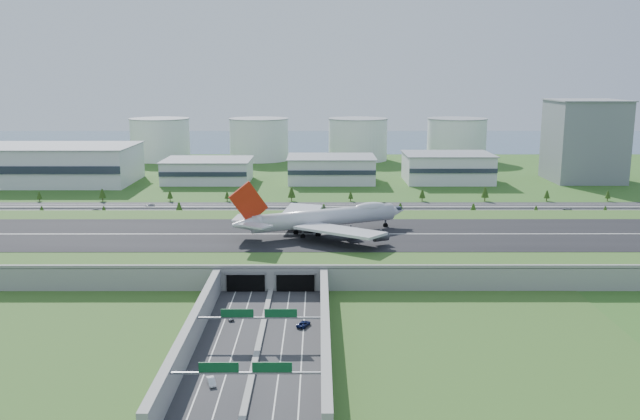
{
  "coord_description": "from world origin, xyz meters",
  "views": [
    {
      "loc": [
        16.55,
        -271.91,
        73.34
      ],
      "look_at": [
        17.02,
        35.0,
        11.29
      ],
      "focal_mm": 38.0,
      "sensor_mm": 36.0,
      "label": 1
    }
  ],
  "objects_px": {
    "fuel_tank_a": "(160,140)",
    "boeing_747": "(323,218)",
    "car_4": "(96,210)",
    "car_0": "(231,317)",
    "car_7": "(150,205)",
    "car_1": "(211,381)",
    "office_tower": "(584,141)",
    "car_2": "(304,324)",
    "car_5": "(384,204)",
    "car_6": "(567,209)"
  },
  "relations": [
    {
      "from": "boeing_747",
      "to": "car_5",
      "type": "height_order",
      "value": "boeing_747"
    },
    {
      "from": "car_1",
      "to": "car_5",
      "type": "distance_m",
      "value": 233.13
    },
    {
      "from": "fuel_tank_a",
      "to": "car_7",
      "type": "xyz_separation_m",
      "value": [
        41.43,
        -209.01,
        -16.61
      ]
    },
    {
      "from": "fuel_tank_a",
      "to": "car_0",
      "type": "xyz_separation_m",
      "value": [
        109.75,
        -387.49,
        -16.63
      ]
    },
    {
      "from": "fuel_tank_a",
      "to": "boeing_747",
      "type": "distance_m",
      "value": 338.49
    },
    {
      "from": "fuel_tank_a",
      "to": "car_1",
      "type": "xyz_separation_m",
      "value": [
        110.65,
        -431.04,
        -16.58
      ]
    },
    {
      "from": "boeing_747",
      "to": "car_7",
      "type": "height_order",
      "value": "boeing_747"
    },
    {
      "from": "car_5",
      "to": "car_0",
      "type": "bearing_deg",
      "value": -27.04
    },
    {
      "from": "car_0",
      "to": "car_4",
      "type": "relative_size",
      "value": 0.98
    },
    {
      "from": "office_tower",
      "to": "car_6",
      "type": "bearing_deg",
      "value": -114.39
    },
    {
      "from": "car_0",
      "to": "car_1",
      "type": "distance_m",
      "value": 43.56
    },
    {
      "from": "car_7",
      "to": "fuel_tank_a",
      "type": "bearing_deg",
      "value": 177.96
    },
    {
      "from": "car_5",
      "to": "car_4",
      "type": "bearing_deg",
      "value": -91.55
    },
    {
      "from": "car_0",
      "to": "car_7",
      "type": "bearing_deg",
      "value": 96.72
    },
    {
      "from": "car_0",
      "to": "car_2",
      "type": "height_order",
      "value": "car_2"
    },
    {
      "from": "fuel_tank_a",
      "to": "car_7",
      "type": "bearing_deg",
      "value": -78.79
    },
    {
      "from": "car_0",
      "to": "car_4",
      "type": "xyz_separation_m",
      "value": [
        -93.63,
        164.01,
        0.02
      ]
    },
    {
      "from": "boeing_747",
      "to": "car_6",
      "type": "height_order",
      "value": "boeing_747"
    },
    {
      "from": "car_2",
      "to": "car_0",
      "type": "bearing_deg",
      "value": 9.53
    },
    {
      "from": "office_tower",
      "to": "car_0",
      "type": "bearing_deg",
      "value": -127.65
    },
    {
      "from": "car_0",
      "to": "car_1",
      "type": "xyz_separation_m",
      "value": [
        0.91,
        -43.55,
        0.05
      ]
    },
    {
      "from": "car_0",
      "to": "car_6",
      "type": "bearing_deg",
      "value": 31.56
    },
    {
      "from": "car_4",
      "to": "fuel_tank_a",
      "type": "bearing_deg",
      "value": -14.51
    },
    {
      "from": "car_4",
      "to": "car_6",
      "type": "distance_m",
      "value": 256.05
    },
    {
      "from": "car_0",
      "to": "car_1",
      "type": "height_order",
      "value": "car_1"
    },
    {
      "from": "fuel_tank_a",
      "to": "car_5",
      "type": "xyz_separation_m",
      "value": [
        173.12,
        -206.43,
        -16.58
      ]
    },
    {
      "from": "fuel_tank_a",
      "to": "car_0",
      "type": "distance_m",
      "value": 403.08
    },
    {
      "from": "car_4",
      "to": "car_0",
      "type": "bearing_deg",
      "value": -168.91
    },
    {
      "from": "car_1",
      "to": "car_4",
      "type": "distance_m",
      "value": 228.08
    },
    {
      "from": "car_1",
      "to": "car_7",
      "type": "relative_size",
      "value": 0.91
    },
    {
      "from": "boeing_747",
      "to": "car_4",
      "type": "height_order",
      "value": "boeing_747"
    },
    {
      "from": "car_0",
      "to": "car_4",
      "type": "bearing_deg",
      "value": 105.5
    },
    {
      "from": "car_2",
      "to": "car_7",
      "type": "distance_m",
      "value": 205.12
    },
    {
      "from": "car_7",
      "to": "office_tower",
      "type": "bearing_deg",
      "value": 95.39
    },
    {
      "from": "boeing_747",
      "to": "car_7",
      "type": "bearing_deg",
      "value": 109.47
    },
    {
      "from": "boeing_747",
      "to": "office_tower",
      "type": "bearing_deg",
      "value": 22.25
    },
    {
      "from": "car_2",
      "to": "car_7",
      "type": "relative_size",
      "value": 1.06
    },
    {
      "from": "fuel_tank_a",
      "to": "office_tower",
      "type": "bearing_deg",
      "value": -19.77
    },
    {
      "from": "car_4",
      "to": "car_5",
      "type": "xyz_separation_m",
      "value": [
        157.01,
        17.04,
        0.03
      ]
    },
    {
      "from": "car_2",
      "to": "office_tower",
      "type": "bearing_deg",
      "value": -100.5
    },
    {
      "from": "car_2",
      "to": "car_7",
      "type": "bearing_deg",
      "value": -40.23
    },
    {
      "from": "office_tower",
      "to": "fuel_tank_a",
      "type": "bearing_deg",
      "value": 160.23
    },
    {
      "from": "car_0",
      "to": "car_1",
      "type": "relative_size",
      "value": 0.91
    },
    {
      "from": "car_1",
      "to": "car_6",
      "type": "height_order",
      "value": "car_1"
    },
    {
      "from": "car_1",
      "to": "car_6",
      "type": "xyz_separation_m",
      "value": [
        161.49,
        210.48,
        -0.11
      ]
    },
    {
      "from": "car_2",
      "to": "boeing_747",
      "type": "bearing_deg",
      "value": -70.66
    },
    {
      "from": "car_1",
      "to": "car_4",
      "type": "xyz_separation_m",
      "value": [
        -94.54,
        207.57,
        -0.03
      ]
    },
    {
      "from": "car_0",
      "to": "car_7",
      "type": "relative_size",
      "value": 0.83
    },
    {
      "from": "car_5",
      "to": "car_7",
      "type": "height_order",
      "value": "car_5"
    },
    {
      "from": "office_tower",
      "to": "car_4",
      "type": "relative_size",
      "value": 12.16
    }
  ]
}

